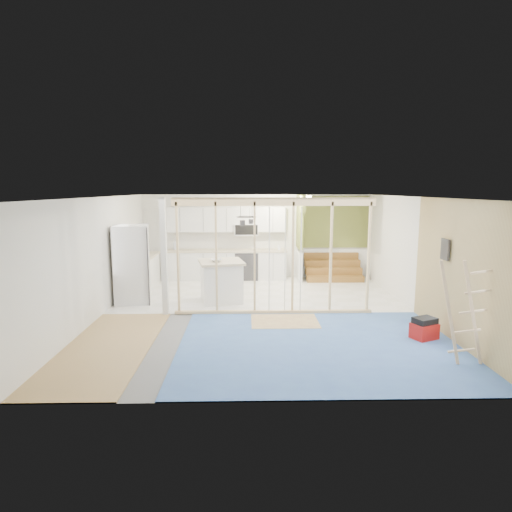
{
  "coord_description": "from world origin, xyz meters",
  "views": [
    {
      "loc": [
        -0.29,
        -9.25,
        2.77
      ],
      "look_at": [
        -0.08,
        0.6,
        1.22
      ],
      "focal_mm": 30.0,
      "sensor_mm": 36.0,
      "label": 1
    }
  ],
  "objects_px": {
    "toolbox": "(424,329)",
    "ladder": "(464,313)",
    "fridge": "(132,264)",
    "island": "(221,281)"
  },
  "relations": [
    {
      "from": "fridge",
      "to": "island",
      "type": "relative_size",
      "value": 1.54
    },
    {
      "from": "fridge",
      "to": "toolbox",
      "type": "height_order",
      "value": "fridge"
    },
    {
      "from": "toolbox",
      "to": "ladder",
      "type": "distance_m",
      "value": 1.32
    },
    {
      "from": "fridge",
      "to": "toolbox",
      "type": "distance_m",
      "value": 6.71
    },
    {
      "from": "toolbox",
      "to": "ladder",
      "type": "height_order",
      "value": "ladder"
    },
    {
      "from": "fridge",
      "to": "ladder",
      "type": "height_order",
      "value": "fridge"
    },
    {
      "from": "fridge",
      "to": "toolbox",
      "type": "bearing_deg",
      "value": -35.52
    },
    {
      "from": "fridge",
      "to": "island",
      "type": "distance_m",
      "value": 2.2
    },
    {
      "from": "toolbox",
      "to": "ladder",
      "type": "xyz_separation_m",
      "value": [
        0.12,
        -1.14,
        0.65
      ]
    },
    {
      "from": "fridge",
      "to": "island",
      "type": "xyz_separation_m",
      "value": [
        2.15,
        0.06,
        -0.45
      ]
    }
  ]
}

